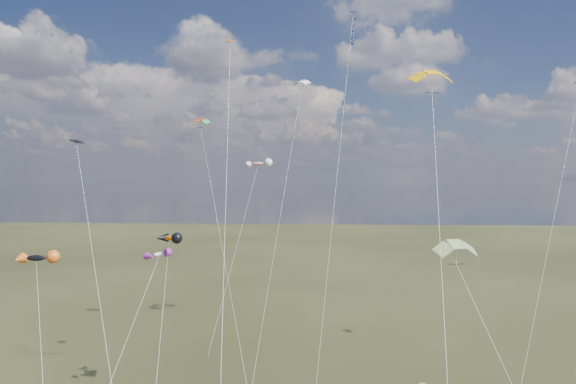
{
  "coord_description": "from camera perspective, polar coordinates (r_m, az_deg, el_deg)",
  "views": [
    {
      "loc": [
        2.92,
        -27.69,
        20.17
      ],
      "look_at": [
        0.0,
        18.0,
        19.0
      ],
      "focal_mm": 32.0,
      "sensor_mm": 36.0,
      "label": 1
    }
  ],
  "objects": [
    {
      "name": "diamond_navy_tall",
      "position": [
        61.76,
        6.96,
        14.91
      ],
      "size": [
        5.15,
        24.0,
        40.31
      ],
      "color": "#070844",
      "rests_on": "ground"
    },
    {
      "name": "diamond_black_mid",
      "position": [
        41.45,
        -21.35,
        -2.93
      ],
      "size": [
        10.41,
        14.26,
        23.44
      ],
      "color": "black",
      "rests_on": "ground"
    },
    {
      "name": "diamond_orange_center",
      "position": [
        36.42,
        -6.81,
        3.37
      ],
      "size": [
        4.38,
        26.52,
        32.39
      ],
      "color": "#C66308",
      "rests_on": "ground"
    },
    {
      "name": "parafoil_yellow",
      "position": [
        34.0,
        15.74,
        12.51
      ],
      "size": [
        4.11,
        19.38,
        27.49
      ],
      "color": "#EEB008",
      "rests_on": "ground"
    },
    {
      "name": "parafoil_blue_white",
      "position": [
        62.97,
        1.47,
        12.03
      ],
      "size": [
        5.32,
        17.7,
        32.5
      ],
      "color": "#2780CA",
      "rests_on": "ground"
    },
    {
      "name": "parafoil_striped",
      "position": [
        34.8,
        18.25,
        -5.59
      ],
      "size": [
        6.18,
        13.38,
        16.69
      ],
      "color": "#F4EE0E",
      "rests_on": "ground"
    },
    {
      "name": "parafoil_tricolor",
      "position": [
        64.49,
        -9.66,
        7.74
      ],
      "size": [
        9.82,
        18.71,
        28.01
      ],
      "color": "gold",
      "rests_on": "ground"
    },
    {
      "name": "novelty_black_orange",
      "position": [
        46.89,
        -26.19,
        -6.64
      ],
      "size": [
        7.44,
        9.68,
        14.32
      ],
      "color": "black",
      "rests_on": "ground"
    },
    {
      "name": "novelty_orange_black",
      "position": [
        46.22,
        -13.07,
        -5.08
      ],
      "size": [
        3.47,
        13.39,
        15.53
      ],
      "color": "#D65F00",
      "rests_on": "ground"
    },
    {
      "name": "novelty_white_purple",
      "position": [
        46.63,
        -14.18,
        -6.82
      ],
      "size": [
        3.28,
        12.82,
        13.99
      ],
      "color": "white",
      "rests_on": "ground"
    },
    {
      "name": "novelty_redwhite_stripe",
      "position": [
        68.85,
        -3.38,
        3.13
      ],
      "size": [
        5.87,
        12.68,
        22.9
      ],
      "color": "red",
      "rests_on": "ground"
    }
  ]
}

